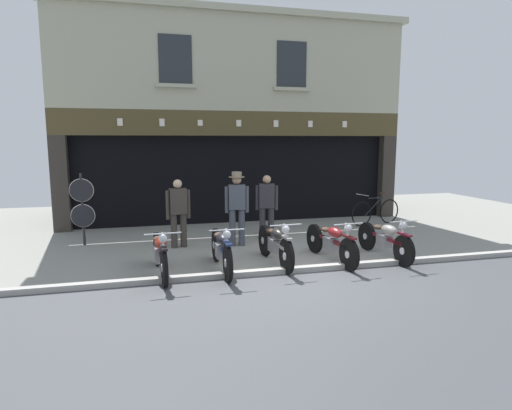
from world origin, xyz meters
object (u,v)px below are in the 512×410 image
motorcycle_left (160,253)px  motorcycle_center_left (221,248)px  motorcycle_right (385,238)px  motorcycle_center_right (331,241)px  salesman_left (178,210)px  shopkeeper_center (237,204)px  leaning_bicycle (376,211)px  tyre_sign_pole (82,204)px  advert_board_far (315,166)px  salesman_right (267,204)px  advert_board_near (277,164)px  motorcycle_center (275,243)px

motorcycle_left → motorcycle_center_left: (1.14, -0.00, 0.01)m
motorcycle_right → motorcycle_center_right: bearing=-4.6°
motorcycle_left → salesman_left: bearing=-107.2°
shopkeeper_center → motorcycle_center_left: bearing=75.8°
motorcycle_left → leaning_bicycle: bearing=-155.4°
tyre_sign_pole → advert_board_far: advert_board_far is taller
motorcycle_center_right → leaning_bicycle: leaning_bicycle is taller
motorcycle_center_left → salesman_right: bearing=-122.9°
salesman_left → advert_board_far: size_ratio=1.55×
salesman_right → advert_board_near: size_ratio=1.60×
salesman_left → advert_board_far: advert_board_far is taller
leaning_bicycle → motorcycle_center_right: bearing=124.7°
motorcycle_right → tyre_sign_pole: size_ratio=1.17×
motorcycle_center_left → salesman_right: 2.90m
motorcycle_left → motorcycle_center: motorcycle_center is taller
motorcycle_center_left → advert_board_near: 5.69m
advert_board_near → advert_board_far: (1.24, 0.00, -0.08)m
motorcycle_center → advert_board_far: size_ratio=1.95×
motorcycle_center → salesman_left: (-1.77, 1.88, 0.44)m
motorcycle_center → salesman_right: bearing=-103.8°
motorcycle_center_left → motorcycle_center: bearing=-170.8°
motorcycle_center → motorcycle_center_right: (1.17, -0.08, -0.01)m
leaning_bicycle → advert_board_far: bearing=29.1°
salesman_right → leaning_bicycle: 3.82m
advert_board_far → shopkeeper_center: bearing=-136.3°
tyre_sign_pole → advert_board_far: size_ratio=1.67×
salesman_left → advert_board_far: (4.49, 2.83, 0.80)m
advert_board_near → advert_board_far: advert_board_near is taller
motorcycle_left → shopkeeper_center: bearing=-138.2°
motorcycle_right → leaning_bicycle: 3.79m
motorcycle_center_left → leaning_bicycle: 6.24m
tyre_sign_pole → motorcycle_center: bearing=-33.8°
salesman_left → leaning_bicycle: 6.03m
motorcycle_left → tyre_sign_pole: (-1.68, 2.80, 0.56)m
motorcycle_center_left → salesman_right: size_ratio=1.27×
motorcycle_right → advert_board_far: bearing=-96.6°
motorcycle_right → leaning_bicycle: leaning_bicycle is taller
motorcycle_center_left → shopkeeper_center: size_ratio=1.17×
motorcycle_left → motorcycle_center: 2.26m
motorcycle_left → motorcycle_center_left: size_ratio=0.98×
motorcycle_center → shopkeeper_center: shopkeeper_center is taller
motorcycle_center_left → motorcycle_center_right: 2.30m
motorcycle_right → advert_board_near: bearing=-82.0°
motorcycle_center → advert_board_near: 5.11m
tyre_sign_pole → motorcycle_left: bearing=-59.1°
salesman_right → advert_board_near: 2.83m
motorcycle_right → salesman_left: bearing=-28.3°
tyre_sign_pole → leaning_bicycle: tyre_sign_pole is taller
shopkeeper_center → salesman_right: (0.87, 0.53, -0.10)m
motorcycle_center → tyre_sign_pole: bearing=-36.3°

